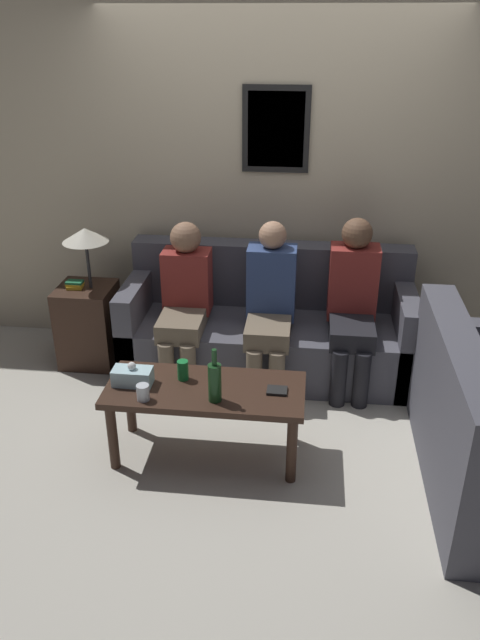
{
  "coord_description": "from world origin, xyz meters",
  "views": [
    {
      "loc": [
        0.27,
        -3.67,
        2.43
      ],
      "look_at": [
        -0.14,
        -0.1,
        0.66
      ],
      "focal_mm": 35.0,
      "sensor_mm": 36.0,
      "label": 1
    }
  ],
  "objects_px": {
    "coffee_table": "(205,398)",
    "drinking_glass": "(143,392)",
    "wine_bottle": "(215,381)",
    "person_right": "(353,300)",
    "couch_main": "(268,328)",
    "person_middle": "(270,302)",
    "person_left": "(185,297)"
  },
  "relations": [
    {
      "from": "couch_main",
      "to": "drinking_glass",
      "type": "distance_m",
      "value": 1.45
    },
    {
      "from": "person_right",
      "to": "wine_bottle",
      "type": "bearing_deg",
      "value": -125.91
    },
    {
      "from": "drinking_glass",
      "to": "person_right",
      "type": "height_order",
      "value": "person_right"
    },
    {
      "from": "wine_bottle",
      "to": "couch_main",
      "type": "bearing_deg",
      "value": 80.58
    },
    {
      "from": "wine_bottle",
      "to": "person_left",
      "type": "xyz_separation_m",
      "value": [
        -0.38,
        1.07,
        0.01
      ]
    },
    {
      "from": "wine_bottle",
      "to": "person_right",
      "type": "relative_size",
      "value": 0.27
    },
    {
      "from": "drinking_glass",
      "to": "couch_main",
      "type": "bearing_deg",
      "value": 64.73
    },
    {
      "from": "couch_main",
      "to": "coffee_table",
      "type": "distance_m",
      "value": 1.16
    },
    {
      "from": "person_middle",
      "to": "couch_main",
      "type": "bearing_deg",
      "value": 96.47
    },
    {
      "from": "coffee_table",
      "to": "drinking_glass",
      "type": "distance_m",
      "value": 0.38
    },
    {
      "from": "drinking_glass",
      "to": "person_left",
      "type": "distance_m",
      "value": 1.12
    },
    {
      "from": "couch_main",
      "to": "person_left",
      "type": "bearing_deg",
      "value": -163.04
    },
    {
      "from": "couch_main",
      "to": "coffee_table",
      "type": "relative_size",
      "value": 1.81
    },
    {
      "from": "wine_bottle",
      "to": "person_right",
      "type": "height_order",
      "value": "person_right"
    },
    {
      "from": "wine_bottle",
      "to": "person_right",
      "type": "bearing_deg",
      "value": 54.09
    },
    {
      "from": "coffee_table",
      "to": "drinking_glass",
      "type": "relative_size",
      "value": 12.38
    },
    {
      "from": "drinking_glass",
      "to": "wine_bottle",
      "type": "bearing_deg",
      "value": 5.76
    },
    {
      "from": "wine_bottle",
      "to": "person_left",
      "type": "bearing_deg",
      "value": 109.62
    },
    {
      "from": "wine_bottle",
      "to": "person_middle",
      "type": "height_order",
      "value": "person_middle"
    },
    {
      "from": "couch_main",
      "to": "person_left",
      "type": "relative_size",
      "value": 1.85
    },
    {
      "from": "coffee_table",
      "to": "person_right",
      "type": "bearing_deg",
      "value": 48.09
    },
    {
      "from": "couch_main",
      "to": "person_middle",
      "type": "bearing_deg",
      "value": -83.53
    },
    {
      "from": "coffee_table",
      "to": "person_left",
      "type": "xyz_separation_m",
      "value": [
        -0.3,
        0.95,
        0.21
      ]
    },
    {
      "from": "couch_main",
      "to": "person_right",
      "type": "height_order",
      "value": "person_right"
    },
    {
      "from": "person_middle",
      "to": "wine_bottle",
      "type": "bearing_deg",
      "value": -102.53
    },
    {
      "from": "person_left",
      "to": "person_middle",
      "type": "relative_size",
      "value": 0.97
    },
    {
      "from": "couch_main",
      "to": "drinking_glass",
      "type": "height_order",
      "value": "couch_main"
    },
    {
      "from": "drinking_glass",
      "to": "person_left",
      "type": "relative_size",
      "value": 0.08
    },
    {
      "from": "coffee_table",
      "to": "drinking_glass",
      "type": "height_order",
      "value": "drinking_glass"
    },
    {
      "from": "person_left",
      "to": "person_right",
      "type": "height_order",
      "value": "person_right"
    },
    {
      "from": "couch_main",
      "to": "coffee_table",
      "type": "xyz_separation_m",
      "value": [
        -0.29,
        -1.13,
        0.1
      ]
    },
    {
      "from": "coffee_table",
      "to": "person_left",
      "type": "relative_size",
      "value": 1.02
    }
  ]
}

